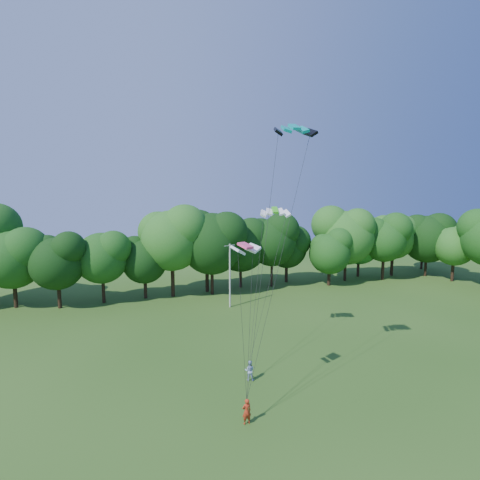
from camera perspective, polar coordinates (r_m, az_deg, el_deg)
name	(u,v)px	position (r m, az deg, el deg)	size (l,w,h in m)	color
ground	(307,457)	(24.36, 10.20, -29.80)	(160.00, 160.00, 0.00)	#244B14
utility_pole	(230,275)	(47.41, -1.56, -5.34)	(1.53, 0.70, 8.15)	#B6B6AD
kite_flyer_left	(247,411)	(26.09, 1.01, -24.65)	(0.61, 0.40, 1.68)	#B43017
kite_flyer_right	(249,370)	(30.92, 1.45, -19.26)	(0.78, 0.61, 1.60)	#98B2D3
kite_teal	(294,127)	(27.07, 8.27, 16.68)	(2.99, 1.62, 0.62)	#059A93
kite_green	(275,210)	(34.80, 5.36, 4.57)	(2.89, 1.81, 0.61)	#3DC91E
kite_pink	(245,246)	(24.59, 0.84, -0.87)	(2.22, 1.68, 0.38)	#F7447B
tree_back_center	(207,245)	(54.43, -5.10, -0.79)	(7.61, 7.61, 11.07)	black
tree_back_east	(359,236)	(67.09, 17.74, 0.52)	(7.69, 7.69, 11.19)	#322014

